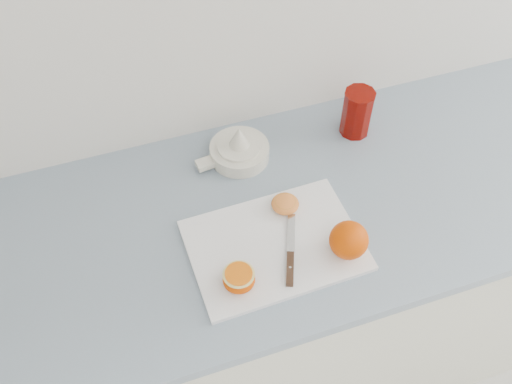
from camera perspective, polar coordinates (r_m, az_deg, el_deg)
counter at (r=1.71m, az=4.20°, el=-10.00°), size 2.59×0.64×0.89m
cutting_board at (r=1.25m, az=1.88°, el=-5.35°), size 0.38×0.27×0.01m
whole_orange at (r=1.22m, az=9.27°, el=-4.77°), size 0.08×0.08×0.08m
half_orange at (r=1.18m, az=-1.72°, el=-8.65°), size 0.07×0.07×0.04m
squeezed_shell at (r=1.30m, az=2.93°, el=-1.17°), size 0.06×0.06×0.03m
paring_knife at (r=1.22m, az=3.44°, el=-7.03°), size 0.08×0.18×0.01m
citrus_juicer at (r=1.41m, az=-1.73°, el=4.26°), size 0.19×0.15×0.10m
red_tumbler at (r=1.47m, az=10.04°, el=7.69°), size 0.08×0.08×0.13m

